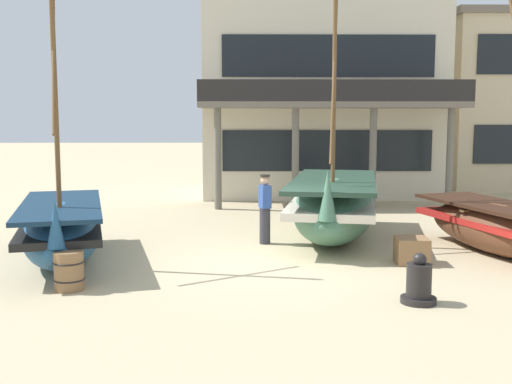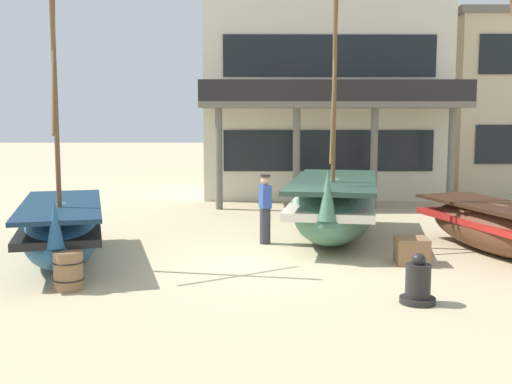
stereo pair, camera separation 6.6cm
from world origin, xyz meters
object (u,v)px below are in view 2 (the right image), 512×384
fishing_boat_near_left (499,226)px  fisherman_by_hull (265,210)px  fishing_boat_centre_large (334,206)px  wooden_barrel (68,270)px  cargo_crate (412,251)px  harbor_building_main (321,63)px  fishing_boat_far_right (62,229)px  capstan_winch (418,284)px

fishing_boat_near_left → fisherman_by_hull: 5.34m
fishing_boat_centre_large → wooden_barrel: bearing=-139.2°
cargo_crate → harbor_building_main: (-0.59, 12.35, 4.88)m
fisherman_by_hull → harbor_building_main: 11.41m
fishing_boat_centre_large → cargo_crate: fishing_boat_centre_large is taller
fishing_boat_centre_large → fishing_boat_far_right: size_ratio=1.14×
capstan_winch → wooden_barrel: capstan_winch is taller
wooden_barrel → harbor_building_main: bearing=67.2°
fishing_boat_centre_large → cargo_crate: (1.28, -2.66, -0.56)m
cargo_crate → harbor_building_main: bearing=92.7°
capstan_winch → wooden_barrel: 6.05m
fishing_boat_centre_large → capstan_winch: bearing=-82.9°
fisherman_by_hull → wooden_barrel: fisherman_by_hull is taller
fishing_boat_near_left → fishing_boat_far_right: size_ratio=1.00×
fishing_boat_far_right → cargo_crate: fishing_boat_far_right is taller
capstan_winch → cargo_crate: (0.61, 2.78, -0.05)m
fishing_boat_near_left → harbor_building_main: size_ratio=0.59×
fishing_boat_near_left → fisherman_by_hull: size_ratio=3.63×
fisherman_by_hull → capstan_winch: size_ratio=1.99×
fishing_boat_near_left → wooden_barrel: 9.27m
fishing_boat_near_left → wooden_barrel: size_ratio=8.75×
fishing_boat_centre_large → capstan_winch: size_ratio=8.30×
fishing_boat_far_right → wooden_barrel: (0.79, -2.27, -0.34)m
fisherman_by_hull → wooden_barrel: size_ratio=2.41×
wooden_barrel → harbor_building_main: 16.23m
fishing_boat_near_left → capstan_winch: fishing_boat_near_left is taller
wooden_barrel → fisherman_by_hull: bearing=48.2°
cargo_crate → harbor_building_main: size_ratio=0.06×
fishing_boat_far_right → fisherman_by_hull: size_ratio=3.64×
capstan_winch → harbor_building_main: (0.02, 15.13, 4.83)m
fishing_boat_far_right → harbor_building_main: (6.80, 12.02, 4.46)m
wooden_barrel → harbor_building_main: size_ratio=0.07×
fishing_boat_far_right → fishing_boat_near_left: bearing=3.9°
fishing_boat_near_left → cargo_crate: bearing=-155.9°
fishing_boat_near_left → harbor_building_main: (-2.78, 11.37, 4.53)m
fishing_boat_far_right → fisherman_by_hull: fishing_boat_far_right is taller
capstan_winch → cargo_crate: size_ratio=1.29×
fishing_boat_near_left → fishing_boat_centre_large: size_ratio=0.87×
fishing_boat_centre_large → cargo_crate: 3.00m
fishing_boat_near_left → harbor_building_main: bearing=103.8°
fishing_boat_near_left → fishing_boat_far_right: bearing=-176.1°
fishing_boat_far_right → wooden_barrel: bearing=-70.8°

